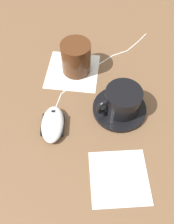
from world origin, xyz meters
The scene contains 8 objects.
ground_plane centered at (0.00, 0.00, 0.00)m, with size 3.00×3.00×0.00m, color brown.
saucer centered at (0.07, 0.01, 0.01)m, with size 0.14×0.14×0.01m, color black.
coffee_cup centered at (0.07, 0.01, 0.04)m, with size 0.10×0.10×0.06m.
computer_mouse centered at (-0.07, -0.09, 0.02)m, with size 0.09×0.12×0.03m.
mouse_cable centered at (-0.02, 0.15, 0.00)m, with size 0.17×0.38×0.00m.
napkin_under_glass centered at (-0.10, 0.10, 0.00)m, with size 0.15×0.15×0.00m, color silver.
drinking_glass centered at (-0.09, 0.11, 0.05)m, with size 0.08×0.08×0.09m, color #4C2814.
napkin_spare centered at (0.12, -0.16, 0.00)m, with size 0.13×0.13×0.00m, color white.
Camera 1 is at (0.11, -0.36, 0.54)m, focal length 40.00 mm.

